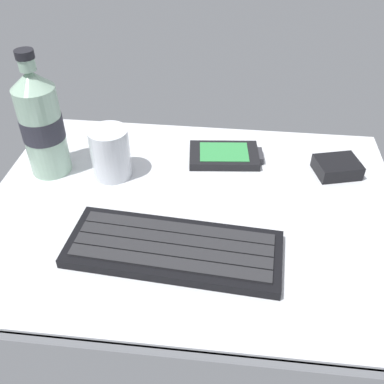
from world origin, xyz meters
TOP-DOWN VIEW (x-y plane):
  - ground_plane at (0.00, -0.23)cm, footprint 64.00×48.00cm
  - keyboard at (-1.40, -9.70)cm, footprint 29.71×13.04cm
  - handheld_device at (4.26, 13.62)cm, footprint 13.31×8.76cm
  - juice_cup at (-14.14, 7.01)cm, footprint 6.40×6.40cm
  - water_bottle at (-24.82, 7.22)cm, footprint 6.73×6.73cm
  - charger_block at (23.17, 11.51)cm, footprint 8.23×7.26cm

SIDE VIEW (x-z plane):
  - ground_plane at x=0.00cm, z-range -2.39..0.41cm
  - handheld_device at x=4.26cm, z-range -0.02..1.48cm
  - keyboard at x=-1.40cm, z-range -0.04..1.66cm
  - charger_block at x=23.17cm, z-range 0.00..2.40cm
  - juice_cup at x=-14.14cm, z-range -0.34..8.16cm
  - water_bottle at x=-24.82cm, z-range -1.39..19.41cm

